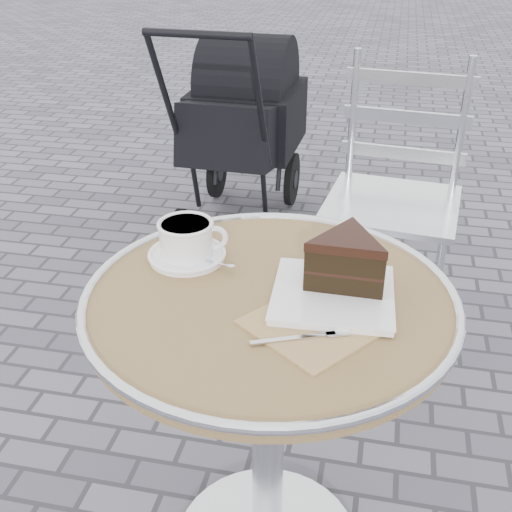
% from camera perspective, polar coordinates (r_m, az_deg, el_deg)
% --- Properties ---
extents(cafe_table, '(0.72, 0.72, 0.74)m').
position_cam_1_polar(cafe_table, '(1.31, 1.16, -9.58)').
color(cafe_table, silver).
rests_on(cafe_table, ground).
extents(cappuccino_set, '(0.18, 0.16, 0.08)m').
position_cam_1_polar(cappuccino_set, '(1.33, -6.12, 1.20)').
color(cappuccino_set, white).
rests_on(cappuccino_set, cafe_table).
extents(cake_plate_set, '(0.30, 0.38, 0.12)m').
position_cam_1_polar(cake_plate_set, '(1.20, 7.73, -1.17)').
color(cake_plate_set, '#A6805B').
rests_on(cake_plate_set, cafe_table).
extents(bistro_chair, '(0.48, 0.48, 0.96)m').
position_cam_1_polar(bistro_chair, '(2.25, 12.58, 7.75)').
color(bistro_chair, silver).
rests_on(bistro_chair, ground).
extents(baby_stroller, '(0.48, 0.97, 0.99)m').
position_cam_1_polar(baby_stroller, '(3.04, -1.26, 11.07)').
color(baby_stroller, black).
rests_on(baby_stroller, ground).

